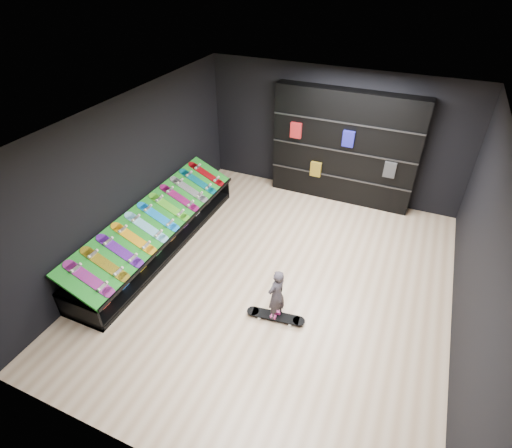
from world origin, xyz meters
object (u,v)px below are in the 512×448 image
at_px(back_shelving, 344,148).
at_px(child, 276,303).
at_px(floor_skateboard, 276,317).
at_px(display_rack, 159,236).

distance_m(back_shelving, child, 4.30).
bearing_deg(floor_skateboard, back_shelving, 82.50).
distance_m(display_rack, back_shelving, 4.50).
distance_m(floor_skateboard, child, 0.34).
bearing_deg(child, back_shelving, -157.37).
bearing_deg(display_rack, floor_skateboard, -17.05).
xyz_separation_m(back_shelving, floor_skateboard, (0.02, -4.20, -1.26)).
bearing_deg(back_shelving, display_rack, -130.72).
xyz_separation_m(floor_skateboard, child, (0.00, 0.00, 0.34)).
distance_m(back_shelving, floor_skateboard, 4.39).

